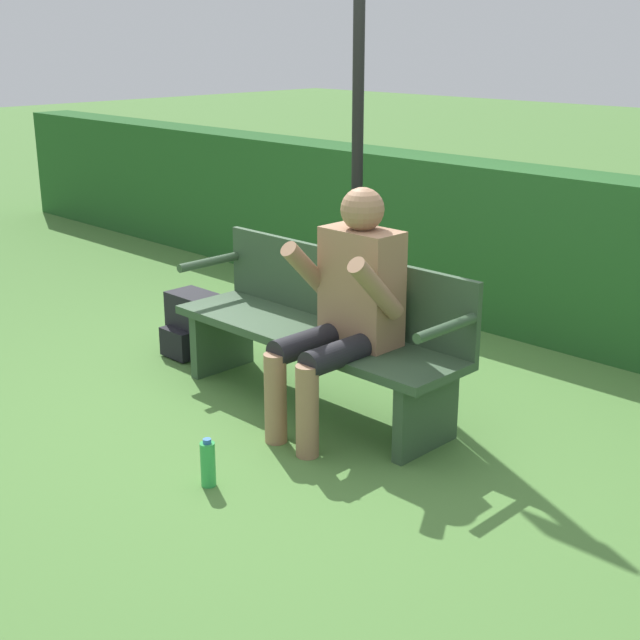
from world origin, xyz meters
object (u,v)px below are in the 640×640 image
park_bench (322,329)px  signpost (358,90)px  person_seated (346,302)px  water_bottle (208,464)px  backpack (192,325)px

park_bench → signpost: signpost is taller
person_seated → water_bottle: 1.05m
park_bench → water_bottle: (0.30, -1.02, -0.32)m
person_seated → backpack: bearing=175.8°
person_seated → signpost: (-0.77, 0.91, 0.94)m
park_bench → backpack: size_ratio=4.50×
person_seated → backpack: size_ratio=3.09×
park_bench → water_bottle: bearing=-73.6°
backpack → signpost: (0.63, 0.81, 1.41)m
signpost → person_seated: bearing=-49.6°
park_bench → signpost: (-0.48, 0.78, 1.18)m
water_bottle → backpack: bearing=144.8°
person_seated → signpost: signpost is taller
backpack → signpost: 1.75m
backpack → water_bottle: 1.73m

